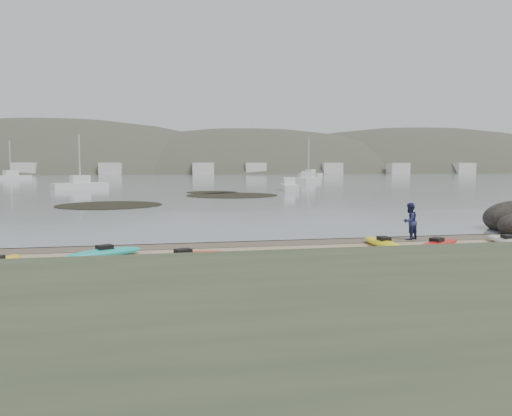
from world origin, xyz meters
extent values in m
plane|color=tan|center=(0.00, 0.00, 0.00)|extent=(600.00, 600.00, 0.00)
plane|color=brown|center=(0.00, -0.30, 0.00)|extent=(60.00, 60.00, 0.00)
plane|color=slate|center=(0.00, 300.00, 0.01)|extent=(1200.00, 1200.00, 0.00)
ellipsoid|color=#B11912|center=(6.81, -3.33, 0.17)|extent=(3.40, 2.63, 0.34)
ellipsoid|color=red|center=(-3.41, -4.04, 0.17)|extent=(3.43, 1.84, 0.34)
ellipsoid|color=beige|center=(10.22, -3.15, 0.17)|extent=(1.40, 3.55, 0.34)
ellipsoid|color=yellow|center=(4.85, -2.62, 0.17)|extent=(0.78, 3.41, 0.34)
ellipsoid|color=#1CB0AA|center=(-6.21, -2.62, 0.17)|extent=(2.89, 2.02, 0.34)
ellipsoid|color=#85BC25|center=(-2.58, -5.89, 0.17)|extent=(1.25, 3.02, 0.34)
ellipsoid|color=yellow|center=(-8.14, -5.80, 0.17)|extent=(1.39, 3.26, 0.34)
imported|color=navy|center=(6.96, -0.80, 0.84)|extent=(1.02, 0.95, 1.68)
cylinder|color=black|center=(-8.24, 21.30, 0.03)|extent=(8.69, 8.69, 0.04)
cylinder|color=black|center=(3.71, 32.48, 0.03)|extent=(10.05, 10.05, 0.04)
cylinder|color=black|center=(2.20, 38.73, 0.03)|extent=(6.20, 6.20, 0.04)
cube|color=silver|center=(-14.67, 49.90, 0.51)|extent=(7.46, 5.20, 1.03)
cube|color=silver|center=(12.61, 41.74, 0.46)|extent=(2.68, 6.69, 0.91)
cube|color=silver|center=(23.31, 67.85, 0.58)|extent=(6.88, 7.98, 1.16)
cube|color=silver|center=(-35.69, 95.39, 0.58)|extent=(7.97, 7.04, 1.17)
cube|color=silver|center=(38.04, 113.90, 0.54)|extent=(5.45, 7.91, 1.09)
ellipsoid|color=#384235|center=(-45.00, 195.00, -18.00)|extent=(220.00, 120.00, 80.00)
ellipsoid|color=#384235|center=(35.00, 190.00, -15.30)|extent=(200.00, 110.00, 68.00)
ellipsoid|color=#384235|center=(120.00, 200.00, -17.10)|extent=(230.00, 130.00, 76.00)
cube|color=beige|center=(-42.00, 145.00, 2.00)|extent=(7.00, 5.00, 4.00)
cube|color=beige|center=(-18.00, 145.00, 2.00)|extent=(7.00, 5.00, 4.00)
cube|color=beige|center=(6.00, 145.00, 2.00)|extent=(7.00, 5.00, 4.00)
cube|color=beige|center=(30.00, 145.00, 2.00)|extent=(7.00, 5.00, 4.00)
cube|color=beige|center=(54.00, 145.00, 2.00)|extent=(7.00, 5.00, 4.00)
cube|color=beige|center=(78.00, 145.00, 2.00)|extent=(7.00, 5.00, 4.00)
cube|color=beige|center=(102.00, 145.00, 2.00)|extent=(7.00, 5.00, 4.00)
camera|label=1|loc=(-4.23, -21.52, 3.42)|focal=35.00mm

